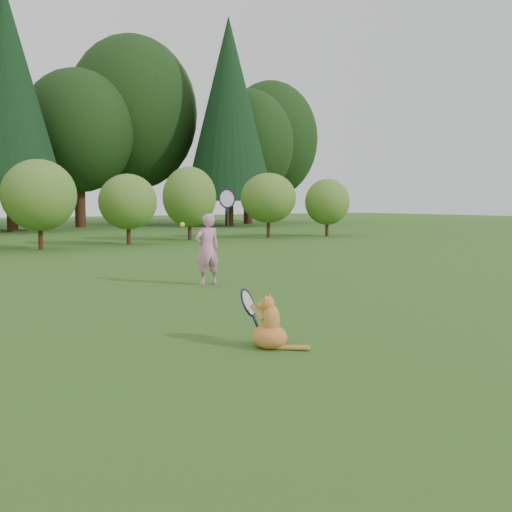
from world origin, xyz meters
TOP-DOWN VIEW (x-y plane):
  - ground at (0.00, 0.00)m, footprint 100.00×100.00m
  - shrub_row at (0.00, 13.00)m, footprint 28.00×3.00m
  - child at (0.63, 2.93)m, footprint 0.71×0.44m
  - cat at (-1.00, -1.20)m, footprint 0.51×0.84m
  - tennis_ball at (-0.60, 1.48)m, footprint 0.07×0.07m

SIDE VIEW (x-z plane):
  - ground at x=0.00m, z-range 0.00..0.00m
  - cat at x=-1.00m, z-range -0.08..0.64m
  - child at x=0.63m, z-range -0.28..1.59m
  - tennis_ball at x=-0.60m, z-range 1.10..1.17m
  - shrub_row at x=0.00m, z-range 0.00..2.80m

